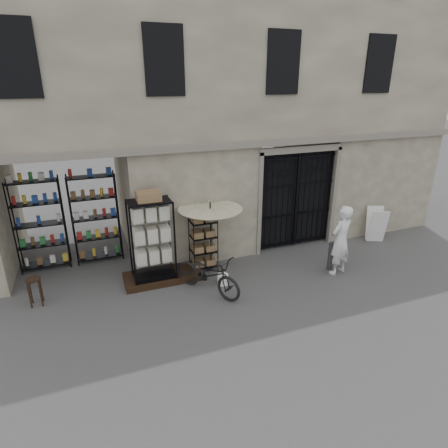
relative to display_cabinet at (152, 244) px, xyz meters
name	(u,v)px	position (x,y,z in m)	size (l,w,h in m)	color
ground	(275,291)	(2.65, -1.50, -1.05)	(80.00, 80.00, 0.00)	#252529
main_building	(218,91)	(2.65, 2.50, 3.45)	(14.00, 4.00, 9.00)	#A39A83
shop_recess	(69,219)	(-1.85, 1.30, 0.45)	(3.00, 1.70, 3.00)	black
shop_shelving	(68,222)	(-1.90, 1.80, 0.20)	(2.70, 0.50, 2.50)	black
iron_gate	(293,198)	(4.40, 0.78, 0.45)	(2.50, 0.21, 3.00)	black
step_platform	(164,276)	(0.25, 0.05, -0.98)	(2.00, 0.90, 0.15)	black
display_cabinet	(152,244)	(0.00, 0.00, 0.00)	(1.15, 0.92, 2.17)	black
wire_rack	(203,245)	(1.37, 0.16, -0.33)	(0.73, 0.59, 1.48)	black
market_umbrella	(210,212)	(1.53, 0.04, 0.63)	(1.44, 1.47, 2.34)	black
white_bucket	(223,279)	(1.58, -0.74, -0.92)	(0.28, 0.28, 0.27)	white
bicycle	(208,292)	(1.12, -0.97, -1.05)	(0.65, 0.98, 1.87)	black
wooden_stool	(35,291)	(-2.71, -0.09, -0.70)	(0.42, 0.42, 0.67)	black
steel_bollard	(331,256)	(4.55, -1.05, -0.66)	(0.14, 0.14, 0.79)	#4D4F54
shopkeeper	(337,272)	(4.63, -1.27, -1.05)	(0.68, 1.87, 0.45)	silver
easel_sign	(376,225)	(7.01, 0.04, -0.50)	(0.70, 0.74, 1.08)	silver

